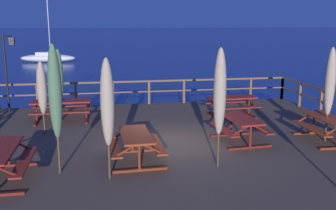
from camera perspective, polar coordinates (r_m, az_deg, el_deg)
ground_plane at (r=12.20m, az=0.75°, el=-8.75°), size 600.00×600.00×0.00m
wooden_deck at (r=12.08m, az=0.75°, el=-7.19°), size 13.25×12.04×0.71m
railing_waterside_far at (r=17.44m, az=-2.85°, el=2.55°), size 13.05×0.10×1.09m
picnic_table_back_left at (r=12.12m, az=10.68°, el=-2.85°), size 1.54×1.85×0.78m
picnic_table_back_right at (r=15.45m, az=9.40°, el=0.45°), size 1.93×1.49×0.78m
picnic_table_front_right at (r=12.98m, az=22.57°, el=-2.56°), size 1.41×1.95×0.78m
picnic_table_mid_left at (r=10.29m, az=-4.83°, el=-5.37°), size 1.46×1.87×0.78m
picnic_table_mid_right at (r=15.02m, az=-15.52°, el=-0.13°), size 2.20×1.43×0.78m
patio_umbrella_tall_mid_right at (r=13.15m, az=-18.18°, el=2.36°), size 0.32×0.32×2.44m
patio_umbrella_short_front at (r=12.74m, az=22.88°, el=3.14°), size 0.32×0.32×2.93m
patio_umbrella_tall_back_left at (r=9.49m, az=-16.38°, el=1.76°), size 0.32×0.32×3.17m
patio_umbrella_tall_mid_left at (r=9.64m, az=7.67°, el=1.86°), size 0.32×0.32×3.06m
patio_umbrella_tall_back_right at (r=14.89m, az=-15.86°, el=4.24°), size 0.32×0.32×2.70m
patio_umbrella_short_back at (r=8.92m, az=-8.98°, el=0.26°), size 0.32×0.32×2.88m
lamp_post_hooked at (r=16.85m, az=-22.61°, el=6.00°), size 0.54×0.52×3.20m
sailboat_distant at (r=45.00m, az=-17.37°, el=6.71°), size 6.19×2.58×7.72m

